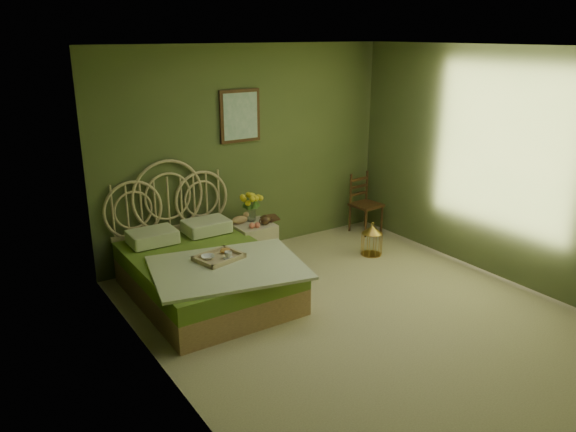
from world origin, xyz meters
TOP-DOWN VIEW (x-y plane):
  - floor at (0.00, 0.00)m, footprint 4.50×4.50m
  - ceiling at (0.00, 0.00)m, footprint 4.50×4.50m
  - wall_back at (0.00, 2.25)m, footprint 4.00×0.00m
  - wall_left at (-2.00, 0.00)m, footprint 0.00×4.50m
  - wall_right at (2.00, 0.00)m, footprint 0.00×4.50m
  - wall_art at (-0.10, 2.22)m, footprint 0.54×0.04m
  - bed at (-1.10, 1.29)m, footprint 1.68×2.13m
  - nightstand at (-0.20, 1.80)m, footprint 0.46×0.47m
  - chair at (1.70, 1.96)m, footprint 0.40×0.40m
  - birdcage at (1.19, 1.18)m, footprint 0.26×0.26m
  - book_lower at (-0.02, 1.80)m, footprint 0.17×0.23m
  - book_upper at (-0.02, 1.80)m, footprint 0.22×0.27m
  - cereal_bowl at (-1.14, 1.07)m, footprint 0.17×0.17m
  - coffee_cup at (-0.96, 0.96)m, footprint 0.10×0.10m

SIDE VIEW (x-z plane):
  - floor at x=0.00m, z-range 0.00..0.00m
  - birdcage at x=1.19m, z-range 0.00..0.39m
  - bed at x=-1.10m, z-range -0.37..0.95m
  - nightstand at x=-0.20m, z-range -0.12..0.81m
  - chair at x=1.70m, z-range 0.05..0.89m
  - book_lower at x=-0.02m, z-range 0.51..0.53m
  - cereal_bowl at x=-1.14m, z-range 0.51..0.54m
  - book_upper at x=-0.02m, z-range 0.53..0.55m
  - coffee_cup at x=-0.96m, z-range 0.51..0.59m
  - wall_back at x=0.00m, z-range -0.70..3.30m
  - wall_left at x=-2.00m, z-range -0.95..3.55m
  - wall_right at x=2.00m, z-range -0.95..3.55m
  - wall_art at x=-0.10m, z-range 1.43..2.07m
  - ceiling at x=0.00m, z-range 2.60..2.60m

